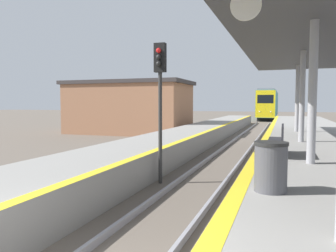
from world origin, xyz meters
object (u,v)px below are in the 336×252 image
Objects in this scene: train at (268,105)px; bench at (278,139)px; trash_bin at (271,167)px; signal_near at (160,86)px.

train is 44.92m from bench.
train reaches higher than trash_bin.
train is at bearing 92.88° from bench.
signal_near is at bearing 134.16° from trash_bin.
signal_near is 2.56× the size of bench.
train reaches higher than bench.
signal_near is 3.97m from bench.
train is at bearing 92.56° from trash_bin.
bench is (2.26, -44.85, -0.87)m from train.
signal_near is at bearing -91.61° from train.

